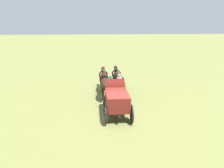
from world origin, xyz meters
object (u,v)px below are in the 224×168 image
at_px(draft_horse_rear_off, 120,85).
at_px(draft_horse_lead_off, 117,77).
at_px(draft_horse_rear_near, 105,84).
at_px(draft_horse_lead_near, 104,78).
at_px(show_wagon, 117,100).

distance_m(draft_horse_rear_off, draft_horse_lead_off, 2.59).
bearing_deg(draft_horse_rear_near, draft_horse_lead_off, -27.09).
relative_size(draft_horse_rear_near, draft_horse_lead_near, 0.97).
height_order(draft_horse_rear_near, draft_horse_rear_off, draft_horse_rear_near).
distance_m(draft_horse_rear_near, draft_horse_lead_off, 2.91).
relative_size(draft_horse_lead_near, draft_horse_lead_off, 1.01).
height_order(draft_horse_lead_near, draft_horse_lead_off, draft_horse_lead_off).
bearing_deg(draft_horse_rear_off, show_wagon, 169.16).
xyz_separation_m(draft_horse_rear_near, draft_horse_lead_off, (2.59, -1.32, -0.06)).
bearing_deg(draft_horse_lead_near, show_wagon, -174.49).
distance_m(draft_horse_rear_off, draft_horse_lead_near, 2.91).
height_order(draft_horse_rear_near, draft_horse_lead_off, draft_horse_rear_near).
bearing_deg(draft_horse_rear_off, draft_horse_rear_near, 89.68).
xyz_separation_m(show_wagon, draft_horse_rear_off, (3.56, -0.68, 0.10)).
relative_size(draft_horse_rear_near, draft_horse_rear_off, 0.97).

